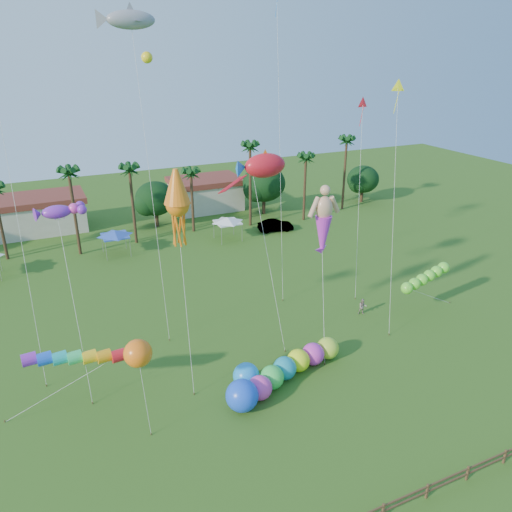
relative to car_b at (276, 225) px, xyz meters
name	(u,v)px	position (x,y,z in m)	size (l,w,h in m)	color
ground	(322,443)	(-15.12, -36.40, -0.78)	(160.00, 160.00, 0.00)	#285116
tree_line	(175,196)	(-11.55, 7.59, 3.50)	(69.46, 8.91, 11.00)	#3A2819
buildings_row	(119,207)	(-18.21, 13.60, 1.22)	(35.00, 7.00, 4.00)	beige
tent_row	(116,235)	(-21.12, -0.07, 1.97)	(31.00, 4.00, 0.60)	white
fence	(383,509)	(-15.12, -42.40, -0.17)	(36.12, 0.12, 1.00)	brown
car_b	(276,225)	(0.00, 0.00, 0.00)	(1.65, 4.73, 1.56)	#4C4C54
spectator_b	(363,307)	(-3.00, -23.87, 0.00)	(0.76, 0.59, 1.56)	gray
caterpillar_inflatable	(281,373)	(-14.71, -29.95, 0.18)	(11.00, 5.16, 2.28)	#E53CAB
blue_ball	(246,376)	(-17.21, -29.23, 0.19)	(1.94, 1.94, 1.94)	#1989E5
rainbow_tube	(94,361)	(-27.29, -26.56, 2.69)	(9.40, 1.44, 3.92)	red
green_worm	(407,288)	(0.14, -25.93, 2.21)	(8.97, 1.50, 3.65)	#60DC31
orange_ball_kite	(138,353)	(-24.98, -30.66, 5.17)	(2.04, 2.04, 6.82)	orange
merman_kite	(323,225)	(-8.63, -25.12, 9.27)	(3.28, 5.42, 12.79)	tan
fish_kite	(265,166)	(-11.66, -20.67, 13.42)	(5.60, 7.65, 15.31)	red
shark_kite	(131,20)	(-20.45, -15.71, 24.18)	(5.19, 6.71, 25.85)	gray
squid_kite	(178,205)	(-20.36, -24.99, 12.38)	(2.23, 4.66, 15.76)	orange
lobster_kite	(57,212)	(-27.94, -22.37, 12.13)	(3.73, 5.55, 13.57)	purple
delta_kite_red	(363,107)	(-0.38, -17.86, 17.26)	(2.14, 3.51, 18.94)	#FF1C28
delta_kite_yellow	(398,91)	(-1.35, -23.69, 19.05)	(2.44, 4.67, 20.79)	#F3F819
delta_kite_blue	(277,5)	(-8.11, -15.42, 25.58)	(1.11, 3.30, 27.76)	#1A7BF2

